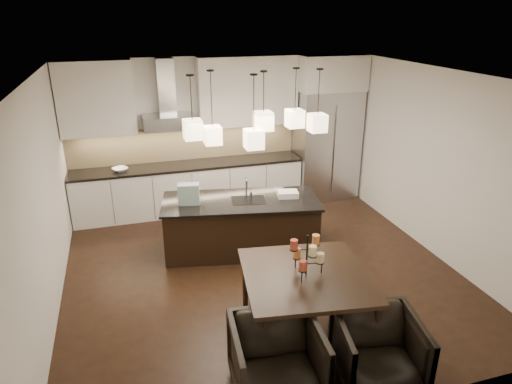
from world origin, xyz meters
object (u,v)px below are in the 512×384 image
object	(u,v)px
dining_table	(304,305)
armchair_left	(277,361)
island_body	(241,226)
refrigerator	(326,145)
armchair_right	(378,352)

from	to	relation	value
dining_table	armchair_left	distance (m)	0.96
armchair_left	dining_table	bearing A→B (deg)	56.65
island_body	dining_table	bearing A→B (deg)	-74.89
refrigerator	dining_table	bearing A→B (deg)	-117.49
refrigerator	armchair_left	xyz separation A→B (m)	(-2.64, -4.67, -0.68)
dining_table	armchair_right	world-z (taller)	dining_table
refrigerator	armchair_left	bearing A→B (deg)	-119.45
armchair_left	armchair_right	world-z (taller)	armchair_left
refrigerator	armchair_right	bearing A→B (deg)	-108.53
armchair_right	island_body	bearing A→B (deg)	111.97
armchair_left	armchair_right	bearing A→B (deg)	-2.95
refrigerator	island_body	distance (m)	2.88
island_body	dining_table	xyz separation A→B (m)	(0.17, -2.20, 0.01)
refrigerator	armchair_left	size ratio (longest dim) A/B	2.45
dining_table	armchair_right	bearing A→B (deg)	-56.39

